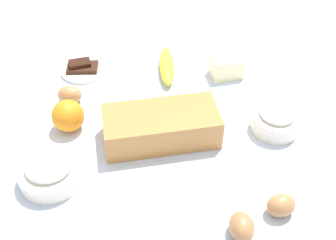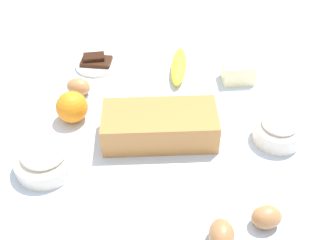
{
  "view_description": "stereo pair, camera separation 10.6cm",
  "coord_description": "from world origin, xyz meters",
  "px_view_note": "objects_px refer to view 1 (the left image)",
  "views": [
    {
      "loc": [
        -0.05,
        0.79,
        0.76
      ],
      "look_at": [
        0.0,
        0.0,
        0.04
      ],
      "focal_mm": 45.76,
      "sensor_mm": 36.0,
      "label": 1
    },
    {
      "loc": [
        -0.15,
        0.77,
        0.76
      ],
      "look_at": [
        0.0,
        0.0,
        0.04
      ],
      "focal_mm": 45.76,
      "sensor_mm": 36.0,
      "label": 2
    }
  ],
  "objects_px": {
    "sugar_bowl": "(276,120)",
    "egg_near_butter": "(242,227)",
    "loaf_pan": "(161,126)",
    "egg_loose": "(281,205)",
    "egg_beside_bowl": "(70,95)",
    "flour_bowl": "(50,171)",
    "banana": "(167,66)",
    "orange_fruit": "(68,116)",
    "chocolate_plate": "(83,69)",
    "butter_block": "(227,67)"
  },
  "relations": [
    {
      "from": "flour_bowl",
      "to": "banana",
      "type": "height_order",
      "value": "flour_bowl"
    },
    {
      "from": "flour_bowl",
      "to": "egg_loose",
      "type": "distance_m",
      "value": 0.51
    },
    {
      "from": "egg_beside_bowl",
      "to": "banana",
      "type": "bearing_deg",
      "value": -147.91
    },
    {
      "from": "loaf_pan",
      "to": "chocolate_plate",
      "type": "distance_m",
      "value": 0.37
    },
    {
      "from": "egg_near_butter",
      "to": "chocolate_plate",
      "type": "height_order",
      "value": "egg_near_butter"
    },
    {
      "from": "sugar_bowl",
      "to": "egg_near_butter",
      "type": "height_order",
      "value": "sugar_bowl"
    },
    {
      "from": "flour_bowl",
      "to": "chocolate_plate",
      "type": "distance_m",
      "value": 0.42
    },
    {
      "from": "loaf_pan",
      "to": "flour_bowl",
      "type": "distance_m",
      "value": 0.28
    },
    {
      "from": "orange_fruit",
      "to": "egg_beside_bowl",
      "type": "xyz_separation_m",
      "value": [
        0.02,
        -0.1,
        -0.02
      ]
    },
    {
      "from": "loaf_pan",
      "to": "egg_near_butter",
      "type": "relative_size",
      "value": 4.47
    },
    {
      "from": "banana",
      "to": "egg_near_butter",
      "type": "height_order",
      "value": "egg_near_butter"
    },
    {
      "from": "loaf_pan",
      "to": "egg_near_butter",
      "type": "distance_m",
      "value": 0.32
    },
    {
      "from": "orange_fruit",
      "to": "egg_loose",
      "type": "distance_m",
      "value": 0.55
    },
    {
      "from": "loaf_pan",
      "to": "egg_beside_bowl",
      "type": "bearing_deg",
      "value": -39.84
    },
    {
      "from": "flour_bowl",
      "to": "banana",
      "type": "distance_m",
      "value": 0.5
    },
    {
      "from": "sugar_bowl",
      "to": "butter_block",
      "type": "xyz_separation_m",
      "value": [
        0.11,
        -0.23,
        -0.0
      ]
    },
    {
      "from": "flour_bowl",
      "to": "banana",
      "type": "xyz_separation_m",
      "value": [
        -0.24,
        -0.44,
        -0.01
      ]
    },
    {
      "from": "flour_bowl",
      "to": "egg_near_butter",
      "type": "distance_m",
      "value": 0.43
    },
    {
      "from": "flour_bowl",
      "to": "orange_fruit",
      "type": "distance_m",
      "value": 0.17
    },
    {
      "from": "banana",
      "to": "egg_beside_bowl",
      "type": "distance_m",
      "value": 0.3
    },
    {
      "from": "banana",
      "to": "orange_fruit",
      "type": "height_order",
      "value": "orange_fruit"
    },
    {
      "from": "banana",
      "to": "egg_near_butter",
      "type": "bearing_deg",
      "value": 108.21
    },
    {
      "from": "egg_loose",
      "to": "sugar_bowl",
      "type": "bearing_deg",
      "value": -94.78
    },
    {
      "from": "flour_bowl",
      "to": "egg_beside_bowl",
      "type": "bearing_deg",
      "value": -85.9
    },
    {
      "from": "chocolate_plate",
      "to": "sugar_bowl",
      "type": "bearing_deg",
      "value": 157.95
    },
    {
      "from": "loaf_pan",
      "to": "flour_bowl",
      "type": "relative_size",
      "value": 2.11
    },
    {
      "from": "butter_block",
      "to": "egg_beside_bowl",
      "type": "relative_size",
      "value": 1.34
    },
    {
      "from": "banana",
      "to": "orange_fruit",
      "type": "bearing_deg",
      "value": 48.37
    },
    {
      "from": "loaf_pan",
      "to": "egg_beside_bowl",
      "type": "relative_size",
      "value": 4.51
    },
    {
      "from": "flour_bowl",
      "to": "egg_loose",
      "type": "relative_size",
      "value": 2.25
    },
    {
      "from": "egg_near_butter",
      "to": "butter_block",
      "type": "bearing_deg",
      "value": -89.36
    },
    {
      "from": "loaf_pan",
      "to": "banana",
      "type": "distance_m",
      "value": 0.29
    },
    {
      "from": "flour_bowl",
      "to": "banana",
      "type": "relative_size",
      "value": 0.76
    },
    {
      "from": "orange_fruit",
      "to": "egg_near_butter",
      "type": "xyz_separation_m",
      "value": [
        -0.42,
        0.29,
        -0.02
      ]
    },
    {
      "from": "flour_bowl",
      "to": "egg_beside_bowl",
      "type": "xyz_separation_m",
      "value": [
        0.02,
        -0.28,
        -0.01
      ]
    },
    {
      "from": "orange_fruit",
      "to": "sugar_bowl",
      "type": "bearing_deg",
      "value": -177.22
    },
    {
      "from": "sugar_bowl",
      "to": "egg_beside_bowl",
      "type": "height_order",
      "value": "sugar_bowl"
    },
    {
      "from": "banana",
      "to": "egg_beside_bowl",
      "type": "xyz_separation_m",
      "value": [
        0.26,
        0.16,
        0.01
      ]
    },
    {
      "from": "sugar_bowl",
      "to": "egg_loose",
      "type": "bearing_deg",
      "value": 85.22
    },
    {
      "from": "sugar_bowl",
      "to": "banana",
      "type": "height_order",
      "value": "sugar_bowl"
    },
    {
      "from": "flour_bowl",
      "to": "butter_block",
      "type": "xyz_separation_m",
      "value": [
        -0.41,
        -0.43,
        -0.0
      ]
    },
    {
      "from": "orange_fruit",
      "to": "egg_beside_bowl",
      "type": "relative_size",
      "value": 1.23
    },
    {
      "from": "orange_fruit",
      "to": "egg_beside_bowl",
      "type": "bearing_deg",
      "value": -77.92
    },
    {
      "from": "orange_fruit",
      "to": "egg_beside_bowl",
      "type": "height_order",
      "value": "orange_fruit"
    },
    {
      "from": "egg_loose",
      "to": "banana",
      "type": "bearing_deg",
      "value": -61.61
    },
    {
      "from": "loaf_pan",
      "to": "egg_beside_bowl",
      "type": "height_order",
      "value": "loaf_pan"
    },
    {
      "from": "sugar_bowl",
      "to": "egg_loose",
      "type": "xyz_separation_m",
      "value": [
        0.02,
        0.26,
        -0.01
      ]
    },
    {
      "from": "flour_bowl",
      "to": "banana",
      "type": "bearing_deg",
      "value": -118.33
    },
    {
      "from": "banana",
      "to": "egg_beside_bowl",
      "type": "bearing_deg",
      "value": 32.09
    },
    {
      "from": "egg_near_butter",
      "to": "egg_loose",
      "type": "distance_m",
      "value": 0.1
    }
  ]
}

